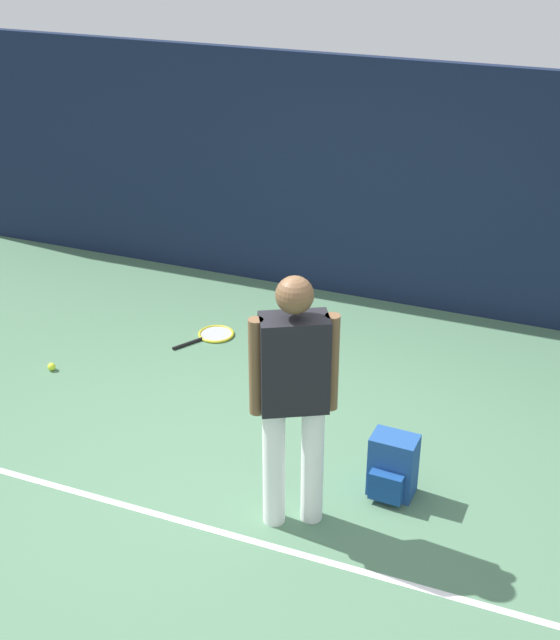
% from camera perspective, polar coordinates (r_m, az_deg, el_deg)
% --- Properties ---
extents(ground_plane, '(12.00, 12.00, 0.00)m').
position_cam_1_polar(ground_plane, '(6.07, -1.43, -10.04)').
color(ground_plane, '#4C7556').
extents(back_fence, '(10.00, 0.10, 2.28)m').
position_cam_1_polar(back_fence, '(8.08, 6.99, 8.75)').
color(back_fence, '#141E38').
rests_on(back_fence, ground).
extents(court_line, '(9.00, 0.05, 0.00)m').
position_cam_1_polar(court_line, '(5.62, -4.08, -13.67)').
color(court_line, white).
rests_on(court_line, ground).
extents(tennis_player, '(0.48, 0.38, 1.70)m').
position_cam_1_polar(tennis_player, '(5.14, 0.91, -4.63)').
color(tennis_player, white).
rests_on(tennis_player, ground).
extents(tennis_racket, '(0.46, 0.62, 0.03)m').
position_cam_1_polar(tennis_racket, '(7.77, -4.39, -0.98)').
color(tennis_racket, black).
rests_on(tennis_racket, ground).
extents(backpack, '(0.31, 0.29, 0.44)m').
position_cam_1_polar(backpack, '(5.82, 7.38, -9.58)').
color(backpack, '#1E478C').
rests_on(backpack, ground).
extents(tennis_ball_mid_court, '(0.07, 0.07, 0.07)m').
position_cam_1_polar(tennis_ball_mid_court, '(7.46, -14.76, -2.98)').
color(tennis_ball_mid_court, '#CCE033').
rests_on(tennis_ball_mid_court, ground).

